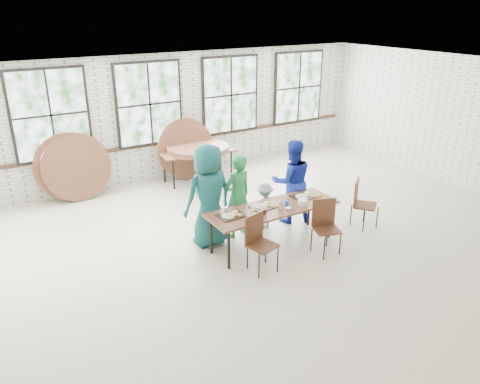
% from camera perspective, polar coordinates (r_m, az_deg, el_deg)
% --- Properties ---
extents(room, '(12.00, 12.00, 12.00)m').
position_cam_1_polar(room, '(11.30, -10.98, 10.26)').
color(room, beige).
rests_on(room, ground).
extents(dining_table, '(2.41, 0.83, 0.74)m').
position_cam_1_polar(dining_table, '(8.23, 4.04, -2.19)').
color(dining_table, brown).
rests_on(dining_table, ground).
extents(chair_near_left, '(0.51, 0.50, 0.95)m').
position_cam_1_polar(chair_near_left, '(7.55, 2.24, -5.62)').
color(chair_near_left, '#482918').
rests_on(chair_near_left, ground).
extents(chair_near_right, '(0.53, 0.52, 0.95)m').
position_cam_1_polar(chair_near_right, '(8.22, 10.32, -3.57)').
color(chair_near_right, '#482918').
rests_on(chair_near_right, ground).
extents(chair_spare, '(0.58, 0.58, 0.95)m').
position_cam_1_polar(chair_spare, '(9.27, 14.49, -0.90)').
color(chair_spare, '#482918').
rests_on(chair_spare, ground).
extents(adult_teal, '(0.95, 0.66, 1.86)m').
position_cam_1_polar(adult_teal, '(8.20, -3.82, -0.45)').
color(adult_teal, '#195F5D').
rests_on(adult_teal, ground).
extents(adult_green, '(0.63, 0.46, 1.58)m').
position_cam_1_polar(adult_green, '(8.52, -0.30, -0.53)').
color(adult_green, '#207A3F').
rests_on(adult_green, ground).
extents(toddler, '(0.63, 0.41, 0.92)m').
position_cam_1_polar(toddler, '(8.95, 2.97, -1.70)').
color(toddler, '#152544').
rests_on(toddler, ground).
extents(adult_blue, '(0.99, 0.89, 1.67)m').
position_cam_1_polar(adult_blue, '(9.17, 6.33, 1.29)').
color(adult_blue, '#152798').
rests_on(adult_blue, ground).
extents(storage_table, '(1.85, 0.88, 0.74)m').
position_cam_1_polar(storage_table, '(11.42, -5.17, 4.77)').
color(storage_table, brown).
rests_on(storage_table, ground).
extents(tabletop_clutter, '(2.02, 0.56, 0.11)m').
position_cam_1_polar(tabletop_clutter, '(8.23, 4.74, -1.64)').
color(tabletop_clutter, black).
rests_on(tabletop_clutter, dining_table).
extents(round_tops_stacked, '(1.50, 1.50, 0.13)m').
position_cam_1_polar(round_tops_stacked, '(11.38, -5.19, 5.34)').
color(round_tops_stacked, brown).
rests_on(round_tops_stacked, storage_table).
extents(round_tops_leaning, '(4.27, 0.41, 1.49)m').
position_cam_1_polar(round_tops_leaning, '(11.02, -15.12, 3.71)').
color(round_tops_leaning, brown).
rests_on(round_tops_leaning, ground).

